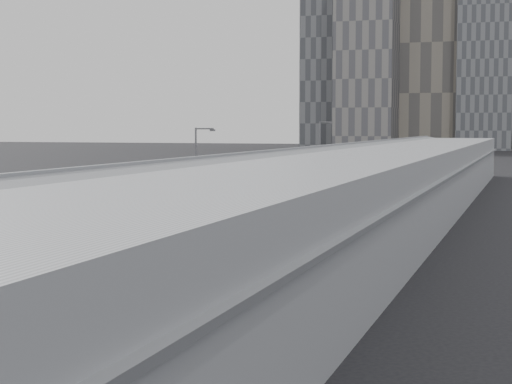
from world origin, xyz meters
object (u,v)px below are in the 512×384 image
at_px(bus_6, 354,180).
at_px(bus_4, 294,197).
at_px(bus_2, 191,225).
at_px(shipping_container, 330,174).
at_px(bus_1, 101,253).
at_px(bus_8, 387,170).
at_px(street_lamp_far, 321,150).
at_px(bus_3, 251,212).
at_px(bus_5, 319,188).
at_px(bus_7, 373,175).
at_px(suv, 351,173).
at_px(street_lamp_near, 198,167).

bearing_deg(bus_6, bus_4, -89.01).
xyz_separation_m(bus_2, shipping_container, (-6.65, 73.92, -0.27)).
distance_m(bus_1, shipping_container, 88.00).
height_order(bus_2, bus_4, bus_2).
height_order(bus_8, street_lamp_far, street_lamp_far).
height_order(bus_3, bus_5, bus_5).
bearing_deg(street_lamp_far, bus_3, -82.82).
xyz_separation_m(bus_1, bus_3, (0.70, 25.78, -0.10)).
relative_size(bus_1, bus_7, 1.04).
bearing_deg(bus_6, street_lamp_far, 135.06).
bearing_deg(bus_2, bus_3, 86.64).
bearing_deg(street_lamp_far, bus_2, -84.79).
xyz_separation_m(bus_3, suv, (-6.94, 75.62, -0.63)).
relative_size(street_lamp_near, shipping_container, 1.29).
xyz_separation_m(bus_4, bus_8, (0.64, 55.63, 0.19)).
bearing_deg(bus_2, shipping_container, 95.28).
xyz_separation_m(bus_8, suv, (-6.90, 3.87, -0.86)).
distance_m(bus_4, street_lamp_far, 36.89).
relative_size(bus_4, suv, 2.04).
bearing_deg(bus_4, suv, 95.14).
distance_m(bus_1, bus_5, 53.32).
bearing_deg(bus_3, bus_6, 87.67).
xyz_separation_m(bus_1, bus_8, (0.66, 97.53, 0.13)).
xyz_separation_m(bus_2, street_lamp_near, (-6.47, 17.47, 3.40)).
xyz_separation_m(bus_1, suv, (-6.24, 101.40, -0.74)).
bearing_deg(bus_2, bus_4, 90.04).
relative_size(bus_7, street_lamp_far, 1.28).
height_order(bus_8, street_lamp_near, street_lamp_near).
bearing_deg(bus_5, bus_2, -88.74).
height_order(bus_2, bus_3, bus_2).
height_order(bus_2, bus_7, bus_2).
bearing_deg(shipping_container, bus_2, -60.79).
height_order(bus_3, shipping_container, bus_3).
bearing_deg(street_lamp_far, bus_7, 44.76).
relative_size(bus_5, street_lamp_near, 1.60).
bearing_deg(suv, bus_8, -30.23).
bearing_deg(bus_8, bus_6, -90.73).
bearing_deg(suv, bus_6, -78.27).
relative_size(bus_1, suv, 2.12).
distance_m(bus_4, bus_8, 55.63).
distance_m(bus_4, bus_6, 29.34).
height_order(bus_4, shipping_container, bus_4).
xyz_separation_m(bus_1, bus_4, (0.02, 41.90, -0.06)).
height_order(bus_1, bus_6, bus_1).
bearing_deg(street_lamp_near, bus_4, 58.42).
bearing_deg(suv, bus_4, -84.91).
height_order(bus_4, street_lamp_near, street_lamp_near).
height_order(bus_3, bus_8, bus_8).
relative_size(bus_1, bus_5, 0.91).
height_order(bus_1, bus_2, bus_2).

